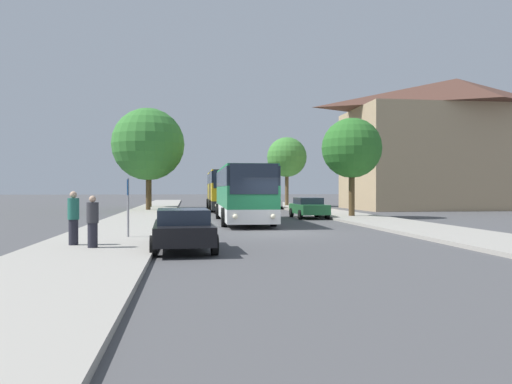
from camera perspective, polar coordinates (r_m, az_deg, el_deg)
name	(u,v)px	position (r m, az deg, el deg)	size (l,w,h in m)	color
ground_plane	(279,233)	(22.15, 2.62, -4.72)	(300.00, 300.00, 0.00)	#4C4C4F
sidewalk_left	(116,233)	(21.98, -15.69, -4.58)	(4.00, 120.00, 0.15)	#A39E93
sidewalk_right	(428,230)	(24.40, 19.05, -4.09)	(4.00, 120.00, 0.15)	#A39E93
building_right_background	(457,144)	(52.42, 21.96, 5.14)	(20.48, 10.44, 12.68)	tan
bus_front	(243,193)	(29.15, -1.53, -0.13)	(2.98, 11.67, 3.18)	silver
bus_middle	(223,190)	(44.72, -3.81, 0.24)	(2.81, 12.08, 3.48)	#2D2D2D
parked_car_left_curb	(183,228)	(16.07, -8.36, -4.13)	(2.12, 4.41, 1.33)	black
parked_car_right_near	(309,207)	(33.42, 6.03, -1.74)	(1.98, 4.44, 1.37)	#236B38
parked_car_right_far	(269,201)	(48.66, 1.45, -1.08)	(2.20, 4.06, 1.35)	silver
bus_stop_sign	(128,200)	(19.46, -14.41, -0.90)	(0.08, 0.45, 2.22)	gray
pedestrian_waiting_near	(93,222)	(16.23, -18.17, -3.23)	(0.36, 0.36, 1.61)	#23232D
pedestrian_waiting_far	(73,218)	(17.18, -20.14, -2.79)	(0.36, 0.36, 1.74)	#23232D
tree_left_near	(150,148)	(51.46, -12.07, 4.94)	(5.57, 5.57, 8.72)	brown
tree_left_far	(148,144)	(44.15, -12.23, 5.35)	(6.22, 6.22, 8.76)	#513D23
tree_right_near	(352,148)	(34.11, 10.89, 4.93)	(4.02, 4.02, 6.56)	#513D23
tree_right_mid	(287,157)	(55.01, 3.54, 3.98)	(4.37, 4.37, 7.48)	brown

